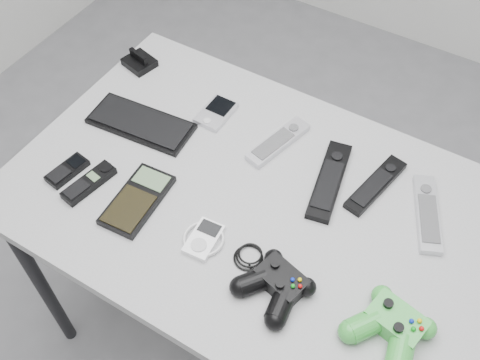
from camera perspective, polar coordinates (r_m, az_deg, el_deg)
The scene contains 15 objects.
floor at distance 2.02m, azimuth 2.55°, elevation -14.34°, with size 3.50×3.50×0.00m, color slate.
desk at distance 1.37m, azimuth 1.77°, elevation -3.70°, with size 1.17×0.75×0.79m.
pda_keyboard at distance 1.48m, azimuth -10.04°, elevation 5.72°, with size 0.27×0.12×0.02m, color black.
dock_bracket at distance 1.65m, azimuth -10.22°, elevation 11.98°, with size 0.08×0.07×0.04m, color black.
pda at distance 1.49m, azimuth -2.44°, elevation 6.87°, with size 0.07×0.11×0.02m, color silver.
remote_silver_a at distance 1.42m, azimuth 3.90°, elevation 3.92°, with size 0.05×0.19×0.02m, color silver.
remote_black_a at distance 1.37m, azimuth 13.63°, elevation -0.46°, with size 0.05×0.20×0.02m, color black.
remote_black_b at distance 1.35m, azimuth 9.07°, elevation -0.01°, with size 0.06×0.24×0.02m, color black.
remote_silver_b at distance 1.35m, azimuth 18.50°, elevation -3.21°, with size 0.05×0.21×0.02m, color silver.
mobile_phone at distance 1.42m, azimuth -17.15°, elevation 0.95°, with size 0.05×0.11×0.02m, color black.
cordless_handset at distance 1.38m, azimuth -15.10°, elevation -0.27°, with size 0.04×0.14×0.02m, color black.
calculator at distance 1.32m, azimuth -10.39°, elevation -1.97°, with size 0.10×0.19×0.02m, color black.
mp3_player at distance 1.25m, azimuth -3.72°, elevation -5.98°, with size 0.09×0.10×0.02m, color white.
controller_black at distance 1.17m, azimuth 3.73°, elevation -10.49°, with size 0.25×0.15×0.05m, color black, non-canonical shape.
controller_green at distance 1.17m, azimuth 15.14°, elevation -14.15°, with size 0.15×0.17×0.05m, color #2B8A25, non-canonical shape.
Camera 1 is at (0.34, -0.74, 1.85)m, focal length 42.00 mm.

